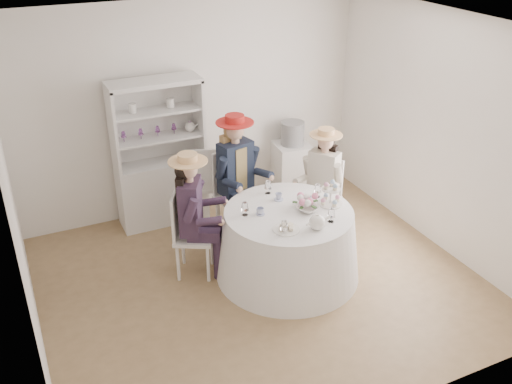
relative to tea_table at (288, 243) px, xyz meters
name	(u,v)px	position (x,y,z in m)	size (l,w,h in m)	color
ground	(260,282)	(-0.34, -0.01, -0.39)	(4.50, 4.50, 0.00)	olive
ceiling	(261,28)	(-0.34, -0.01, 2.31)	(4.50, 4.50, 0.00)	white
wall_back	(192,108)	(-0.34, 1.99, 0.96)	(4.50, 4.50, 0.00)	white
wall_front	(384,280)	(-0.34, -2.01, 0.96)	(4.50, 4.50, 0.00)	white
wall_left	(15,218)	(-2.59, -0.01, 0.96)	(4.50, 4.50, 0.00)	white
wall_right	(441,133)	(1.91, -0.01, 0.96)	(4.50, 4.50, 0.00)	white
tea_table	(288,243)	(0.00, 0.00, 0.00)	(1.57, 1.57, 0.79)	white
hutch	(161,173)	(-0.88, 1.74, 0.27)	(1.18, 0.65, 1.85)	silver
side_table	(291,168)	(0.98, 1.74, -0.03)	(0.46, 0.46, 0.72)	silver
hatbox	(293,133)	(0.98, 1.74, 0.49)	(0.32, 0.32, 0.32)	black
guest_left	(193,208)	(-0.90, 0.45, 0.42)	(0.61, 0.55, 1.43)	silver
guest_mid	(237,170)	(-0.16, 1.00, 0.48)	(0.58, 0.62, 1.54)	silver
guest_right	(323,176)	(0.79, 0.63, 0.37)	(0.58, 0.54, 1.36)	silver
spare_chair	(204,182)	(-0.42, 1.46, 0.17)	(0.55, 0.55, 1.05)	silver
teacup_a	(260,212)	(-0.30, 0.07, 0.43)	(0.08, 0.08, 0.07)	white
teacup_b	(279,197)	(0.02, 0.28, 0.43)	(0.07, 0.07, 0.07)	white
teacup_c	(307,200)	(0.27, 0.08, 0.43)	(0.09, 0.09, 0.07)	white
flower_bowl	(308,209)	(0.18, -0.08, 0.42)	(0.22, 0.22, 0.05)	white
flower_arrangement	(306,200)	(0.20, 0.00, 0.49)	(0.19, 0.20, 0.07)	pink
table_teapot	(317,222)	(0.09, -0.42, 0.47)	(0.23, 0.16, 0.17)	white
sandwich_plate	(286,229)	(-0.20, -0.32, 0.41)	(0.27, 0.27, 0.06)	white
cupcake_stand	(331,196)	(0.48, -0.04, 0.49)	(0.27, 0.27, 0.25)	white
stemware_set	(289,205)	(0.00, 0.00, 0.47)	(0.96, 0.93, 0.15)	white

